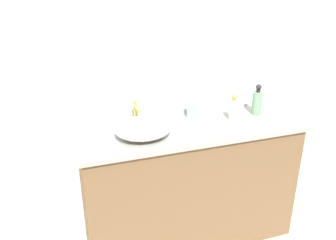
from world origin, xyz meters
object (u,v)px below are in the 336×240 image
at_px(sink_basin, 143,128).
at_px(soap_dispenser, 257,102).
at_px(candle_jar, 97,138).
at_px(tissue_box, 200,109).
at_px(lotion_bottle, 233,109).

bearing_deg(sink_basin, soap_dispenser, 6.93).
bearing_deg(sink_basin, candle_jar, 174.20).
height_order(sink_basin, tissue_box, tissue_box).
bearing_deg(soap_dispenser, tissue_box, 174.49).
bearing_deg(sink_basin, tissue_box, 18.33).
height_order(lotion_bottle, tissue_box, lotion_bottle).
bearing_deg(tissue_box, sink_basin, -161.67).
bearing_deg(sink_basin, lotion_bottle, 5.31).
relative_size(lotion_bottle, candle_jar, 4.12).
height_order(sink_basin, lotion_bottle, lotion_bottle).
distance_m(soap_dispenser, candle_jar, 1.15).
bearing_deg(soap_dispenser, lotion_bottle, -168.20).
distance_m(sink_basin, lotion_bottle, 0.65).
xyz_separation_m(sink_basin, candle_jar, (-0.28, 0.03, -0.04)).
xyz_separation_m(lotion_bottle, tissue_box, (-0.21, 0.09, -0.00)).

